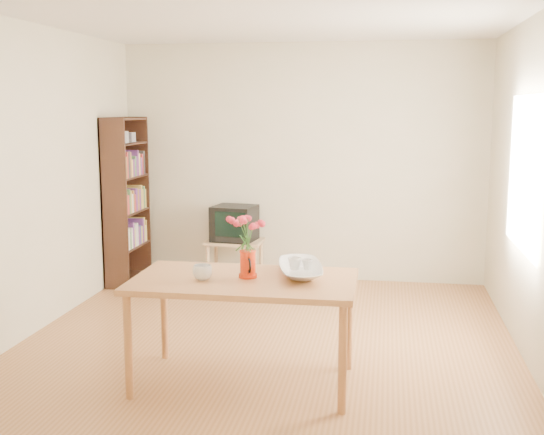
% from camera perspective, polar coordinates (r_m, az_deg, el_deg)
% --- Properties ---
extents(room, '(4.50, 4.50, 4.50)m').
position_cam_1_polar(room, '(5.31, -0.22, 2.70)').
color(room, '#905C33').
rests_on(room, ground).
extents(table, '(1.53, 0.88, 0.75)m').
position_cam_1_polar(table, '(4.69, -2.35, -5.99)').
color(table, '#A26537').
rests_on(table, ground).
extents(tv_stand, '(0.60, 0.45, 0.46)m').
position_cam_1_polar(tv_stand, '(7.51, -3.14, -2.47)').
color(tv_stand, tan).
rests_on(tv_stand, ground).
extents(bookshelf, '(0.28, 0.70, 1.80)m').
position_cam_1_polar(bookshelf, '(7.56, -12.05, 0.91)').
color(bookshelf, black).
rests_on(bookshelf, ground).
extents(pitcher, '(0.13, 0.20, 0.19)m').
position_cam_1_polar(pitcher, '(4.68, -2.02, -4.01)').
color(pitcher, red).
rests_on(pitcher, table).
extents(flowers, '(0.21, 0.21, 0.30)m').
position_cam_1_polar(flowers, '(4.62, -2.05, -1.07)').
color(flowers, '#F33954').
rests_on(flowers, pitcher).
extents(mug, '(0.18, 0.18, 0.10)m').
position_cam_1_polar(mug, '(4.63, -5.83, -4.61)').
color(mug, white).
rests_on(mug, table).
extents(bowl, '(0.53, 0.53, 0.42)m').
position_cam_1_polar(bowl, '(4.73, 2.40, -2.32)').
color(bowl, white).
rests_on(bowl, table).
extents(teacup_a, '(0.11, 0.11, 0.07)m').
position_cam_1_polar(teacup_a, '(4.75, 1.92, -2.75)').
color(teacup_a, white).
rests_on(teacup_a, bowl).
extents(teacup_b, '(0.09, 0.09, 0.06)m').
position_cam_1_polar(teacup_b, '(4.76, 2.96, -2.81)').
color(teacup_b, white).
rests_on(teacup_b, bowl).
extents(television, '(0.49, 0.47, 0.38)m').
position_cam_1_polar(television, '(7.47, -3.13, -0.42)').
color(television, black).
rests_on(television, tv_stand).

